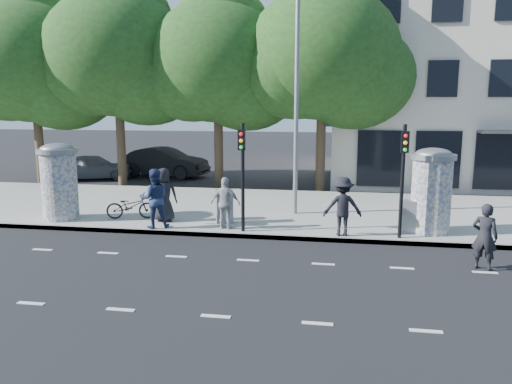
% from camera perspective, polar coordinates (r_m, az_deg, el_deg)
% --- Properties ---
extents(ground, '(120.00, 120.00, 0.00)m').
position_cam_1_polar(ground, '(12.18, -2.10, -9.83)').
color(ground, black).
rests_on(ground, ground).
extents(sidewalk, '(40.00, 8.00, 0.15)m').
position_cam_1_polar(sidewalk, '(19.29, 2.30, -2.05)').
color(sidewalk, gray).
rests_on(sidewalk, ground).
extents(curb, '(40.00, 0.10, 0.16)m').
position_cam_1_polar(curb, '(15.49, 0.50, -5.13)').
color(curb, slate).
rests_on(curb, ground).
extents(lane_dash_near, '(32.00, 0.12, 0.01)m').
position_cam_1_polar(lane_dash_near, '(10.19, -4.62, -13.99)').
color(lane_dash_near, silver).
rests_on(lane_dash_near, ground).
extents(lane_dash_far, '(32.00, 0.12, 0.01)m').
position_cam_1_polar(lane_dash_far, '(13.48, -0.92, -7.81)').
color(lane_dash_far, silver).
rests_on(lane_dash_far, ground).
extents(ad_column_left, '(1.36, 1.36, 2.65)m').
position_cam_1_polar(ad_column_left, '(18.54, -21.58, 1.33)').
color(ad_column_left, beige).
rests_on(ad_column_left, sidewalk).
extents(ad_column_right, '(1.36, 1.36, 2.65)m').
position_cam_1_polar(ad_column_right, '(16.39, 19.42, 0.38)').
color(ad_column_right, beige).
rests_on(ad_column_right, sidewalk).
extents(traffic_pole_near, '(0.22, 0.31, 3.40)m').
position_cam_1_polar(traffic_pole_near, '(15.40, -1.56, 2.97)').
color(traffic_pole_near, black).
rests_on(traffic_pole_near, sidewalk).
extents(traffic_pole_far, '(0.22, 0.31, 3.40)m').
position_cam_1_polar(traffic_pole_far, '(15.25, 16.46, 2.48)').
color(traffic_pole_far, black).
rests_on(traffic_pole_far, sidewalk).
extents(street_lamp, '(0.25, 0.93, 8.00)m').
position_cam_1_polar(street_lamp, '(17.92, 4.66, 12.17)').
color(street_lamp, slate).
rests_on(street_lamp, sidewalk).
extents(tree_far_left, '(7.20, 7.20, 9.26)m').
position_cam_1_polar(tree_far_left, '(28.28, -24.13, 13.45)').
color(tree_far_left, '#38281C').
rests_on(tree_far_left, ground).
extents(tree_mid_left, '(7.20, 7.20, 9.57)m').
position_cam_1_polar(tree_mid_left, '(26.15, -15.63, 14.96)').
color(tree_mid_left, '#38281C').
rests_on(tree_mid_left, ground).
extents(tree_near_left, '(6.80, 6.80, 8.97)m').
position_cam_1_polar(tree_near_left, '(24.67, -4.42, 14.59)').
color(tree_near_left, '#38281C').
rests_on(tree_near_left, ground).
extents(tree_center, '(7.00, 7.00, 9.30)m').
position_cam_1_polar(tree_center, '(23.62, 7.64, 15.33)').
color(tree_center, '#38281C').
rests_on(tree_center, ground).
extents(building, '(20.30, 15.85, 12.00)m').
position_cam_1_polar(building, '(32.73, 27.24, 12.31)').
color(building, beige).
rests_on(building, ground).
extents(ped_a, '(1.04, 0.83, 1.84)m').
position_cam_1_polar(ped_a, '(17.26, -10.49, -0.31)').
color(ped_a, black).
rests_on(ped_a, sidewalk).
extents(ped_c, '(1.15, 1.05, 1.93)m').
position_cam_1_polar(ped_c, '(16.43, -11.56, -0.72)').
color(ped_c, navy).
rests_on(ped_c, sidewalk).
extents(ped_d, '(1.23, 0.79, 1.80)m').
position_cam_1_polar(ped_d, '(15.39, 9.87, -1.64)').
color(ped_d, black).
rests_on(ped_d, sidewalk).
extents(ped_e, '(1.05, 0.70, 1.68)m').
position_cam_1_polar(ped_e, '(15.99, -3.50, -1.29)').
color(ped_e, '#A2A2A5').
rests_on(ped_e, sidewalk).
extents(man_road, '(0.73, 0.63, 1.70)m').
position_cam_1_polar(man_road, '(13.82, 24.68, -4.65)').
color(man_road, black).
rests_on(man_road, ground).
extents(bicycle, '(0.99, 1.78, 0.88)m').
position_cam_1_polar(bicycle, '(17.98, -14.12, -1.59)').
color(bicycle, black).
rests_on(bicycle, sidewalk).
extents(cabinet_left, '(0.65, 0.56, 1.14)m').
position_cam_1_polar(cabinet_left, '(16.84, -3.64, -1.64)').
color(cabinet_left, gray).
rests_on(cabinet_left, sidewalk).
extents(cabinet_right, '(0.55, 0.45, 1.02)m').
position_cam_1_polar(cabinet_right, '(16.30, 17.29, -2.70)').
color(cabinet_right, gray).
rests_on(cabinet_right, sidewalk).
extents(car_left, '(2.95, 4.42, 1.40)m').
position_cam_1_polar(car_left, '(28.73, -18.09, 2.77)').
color(car_left, slate).
rests_on(car_left, ground).
extents(car_mid, '(2.49, 5.20, 1.65)m').
position_cam_1_polar(car_mid, '(28.74, -10.45, 3.36)').
color(car_mid, black).
rests_on(car_mid, ground).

